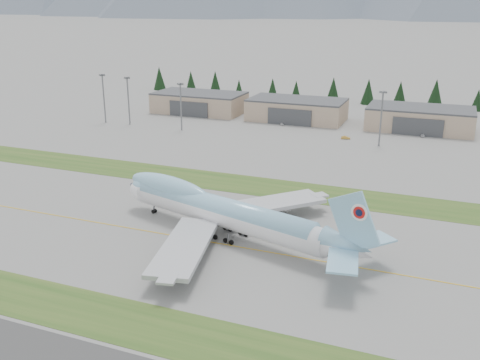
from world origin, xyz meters
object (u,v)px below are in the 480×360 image
at_px(service_vehicle_a, 282,125).
at_px(service_vehicle_b, 346,139).
at_px(boeing_747_freighter, 222,211).
at_px(hangar_left, 199,102).
at_px(service_vehicle_c, 422,137).
at_px(hangar_center, 297,110).
at_px(hangar_right, 420,119).

bearing_deg(service_vehicle_a, service_vehicle_b, -55.28).
xyz_separation_m(boeing_747_freighter, service_vehicle_b, (9.99, 114.00, -6.71)).
distance_m(boeing_747_freighter, hangar_left, 163.73).
height_order(boeing_747_freighter, service_vehicle_b, boeing_747_freighter).
height_order(boeing_747_freighter, service_vehicle_c, boeing_747_freighter).
xyz_separation_m(hangar_left, hangar_center, (55.00, 0.00, 0.00)).
height_order(hangar_right, service_vehicle_a, hangar_right).
height_order(hangar_center, service_vehicle_a, hangar_center).
distance_m(hangar_right, service_vehicle_b, 42.59).
xyz_separation_m(boeing_747_freighter, hangar_center, (-21.22, 144.90, -1.32)).
distance_m(boeing_747_freighter, hangar_right, 150.01).
height_order(service_vehicle_a, service_vehicle_c, service_vehicle_c).
distance_m(hangar_center, service_vehicle_a, 15.69).
xyz_separation_m(boeing_747_freighter, service_vehicle_c, (41.36, 130.67, -6.71)).
relative_size(hangar_left, hangar_right, 1.00).
distance_m(boeing_747_freighter, service_vehicle_c, 137.22).
bearing_deg(service_vehicle_a, hangar_right, -16.95).
distance_m(hangar_left, service_vehicle_a, 53.84).
distance_m(boeing_747_freighter, hangar_center, 146.46).
xyz_separation_m(service_vehicle_a, service_vehicle_c, (65.96, 0.11, 0.00)).
bearing_deg(service_vehicle_b, hangar_right, -53.77).
distance_m(hangar_right, service_vehicle_a, 65.21).
distance_m(hangar_right, service_vehicle_c, 15.44).
xyz_separation_m(hangar_left, hangar_right, (115.00, 0.00, 0.00)).
distance_m(hangar_left, service_vehicle_b, 91.74).
bearing_deg(hangar_left, hangar_right, 0.00).
height_order(hangar_center, service_vehicle_c, hangar_center).
height_order(hangar_right, service_vehicle_b, hangar_right).
relative_size(hangar_left, hangar_center, 1.00).
height_order(boeing_747_freighter, hangar_right, boeing_747_freighter).
height_order(hangar_left, service_vehicle_a, hangar_left).
bearing_deg(hangar_center, service_vehicle_b, -44.73).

